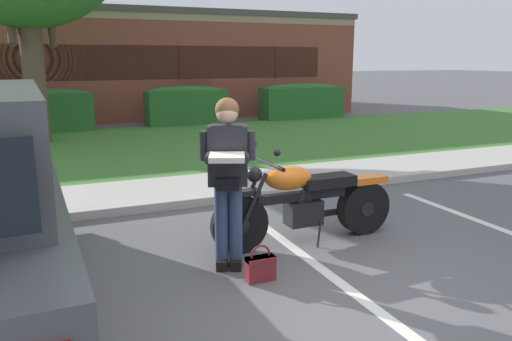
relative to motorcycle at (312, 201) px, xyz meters
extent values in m
plane|color=#565659|center=(-0.66, -1.17, -0.48)|extent=(140.00, 140.00, 0.00)
cube|color=#B7B2A8|center=(-0.66, 1.94, -0.42)|extent=(60.00, 0.20, 0.12)
cube|color=#B7B2A8|center=(-0.66, 2.79, -0.44)|extent=(60.00, 1.50, 0.08)
cube|color=#3D752D|center=(-0.66, 6.97, -0.45)|extent=(60.00, 6.86, 0.06)
cube|color=silver|center=(-2.96, -0.97, -0.48)|extent=(0.17, 4.40, 0.01)
cube|color=silver|center=(-0.30, -0.97, -0.48)|extent=(0.17, 4.40, 0.01)
cylinder|color=black|center=(-0.89, -0.01, -0.16)|extent=(0.64, 0.11, 0.64)
cylinder|color=black|center=(-0.89, -0.01, -0.16)|extent=(0.18, 0.12, 0.18)
cylinder|color=black|center=(0.71, 0.00, -0.16)|extent=(0.64, 0.19, 0.64)
cylinder|color=black|center=(0.71, 0.00, -0.16)|extent=(0.18, 0.20, 0.18)
cube|color=black|center=(-0.89, -0.01, 0.19)|extent=(0.44, 0.14, 0.06)
cube|color=orange|center=(0.76, 0.00, 0.18)|extent=(0.44, 0.20, 0.08)
cylinder|color=black|center=(-0.75, -0.09, 0.12)|extent=(0.31, 0.05, 0.58)
cylinder|color=black|center=(-0.75, 0.07, 0.12)|extent=(0.31, 0.05, 0.58)
sphere|color=black|center=(-0.72, -0.01, 0.38)|extent=(0.17, 0.17, 0.17)
cylinder|color=black|center=(-0.58, -0.01, 0.50)|extent=(0.04, 0.72, 0.03)
cylinder|color=black|center=(-0.57, -0.37, 0.50)|extent=(0.04, 0.10, 0.04)
cylinder|color=black|center=(-0.58, 0.35, 0.50)|extent=(0.04, 0.10, 0.04)
sphere|color=black|center=(-0.59, -0.31, 0.66)|extent=(0.08, 0.08, 0.08)
sphere|color=black|center=(-0.60, 0.29, 0.66)|extent=(0.08, 0.08, 0.08)
cube|color=black|center=(-0.14, -0.01, 0.08)|extent=(1.10, 0.11, 0.10)
ellipsoid|color=orange|center=(-0.31, -0.01, 0.30)|extent=(0.56, 0.33, 0.26)
cube|color=black|center=(0.19, 0.00, 0.22)|extent=(0.64, 0.29, 0.12)
cube|color=black|center=(-0.11, -0.01, -0.12)|extent=(0.40, 0.24, 0.28)
cylinder|color=black|center=(-0.14, -0.01, 0.04)|extent=(0.18, 0.12, 0.21)
cylinder|color=black|center=(-0.08, 0.00, 0.04)|extent=(0.18, 0.12, 0.21)
cylinder|color=black|center=(0.26, 0.14, -0.22)|extent=(0.60, 0.09, 0.08)
cylinder|color=black|center=(0.46, 0.14, -0.22)|extent=(0.60, 0.09, 0.08)
cylinder|color=black|center=(0.01, -0.16, -0.33)|extent=(0.12, 0.12, 0.30)
cube|color=black|center=(-1.07, -0.36, -0.43)|extent=(0.19, 0.26, 0.10)
cube|color=black|center=(-1.20, -0.31, -0.43)|extent=(0.19, 0.26, 0.10)
cylinder|color=navy|center=(-1.06, -0.34, -0.05)|extent=(0.14, 0.14, 0.86)
cylinder|color=navy|center=(-1.19, -0.29, -0.05)|extent=(0.14, 0.14, 0.86)
cube|color=#232328|center=(-1.13, -0.32, 0.67)|extent=(0.43, 0.34, 0.58)
cube|color=#232328|center=(-1.13, -0.32, 0.94)|extent=(0.35, 0.30, 0.06)
sphere|color=tan|center=(-1.13, -0.32, 1.08)|extent=(0.21, 0.21, 0.21)
sphere|color=brown|center=(-1.12, -0.30, 1.11)|extent=(0.23, 0.23, 0.23)
cube|color=black|center=(-1.18, -0.44, 0.42)|extent=(0.24, 0.17, 0.12)
cylinder|color=#232328|center=(-1.04, -0.53, 0.69)|extent=(0.21, 0.35, 0.09)
cylinder|color=#232328|center=(-1.34, -0.41, 0.69)|extent=(0.21, 0.35, 0.09)
cylinder|color=#232328|center=(-0.93, -0.42, 0.77)|extent=(0.10, 0.10, 0.28)
cylinder|color=#232328|center=(-1.34, -0.26, 0.77)|extent=(0.10, 0.10, 0.28)
cube|color=beige|center=(-1.24, -0.60, 0.71)|extent=(0.42, 0.42, 0.05)
cube|color=maroon|center=(-0.97, -0.74, -0.36)|extent=(0.28, 0.12, 0.24)
cube|color=maroon|center=(-0.97, -0.75, -0.26)|extent=(0.28, 0.13, 0.04)
torus|color=maroon|center=(-0.97, -0.74, -0.22)|extent=(0.20, 0.02, 0.20)
cube|color=black|center=(-2.78, -0.64, 1.00)|extent=(0.09, 2.73, 0.55)
cylinder|color=black|center=(-2.76, 0.97, -0.18)|extent=(0.25, 0.60, 0.60)
cylinder|color=brown|center=(-2.79, 8.55, 1.01)|extent=(0.52, 0.52, 2.97)
cylinder|color=brown|center=(-2.30, 8.55, 2.62)|extent=(0.18, 1.13, 1.54)
cylinder|color=brown|center=(-3.18, 8.55, 2.54)|extent=(0.18, 0.93, 1.38)
cube|color=#286028|center=(-2.60, 10.59, 0.07)|extent=(2.57, 0.90, 1.10)
ellipsoid|color=#286028|center=(-2.60, 10.59, 0.62)|extent=(2.44, 0.84, 0.28)
cube|color=#286028|center=(1.50, 10.59, 0.07)|extent=(2.48, 0.90, 1.10)
ellipsoid|color=#286028|center=(1.50, 10.59, 0.62)|extent=(2.36, 0.84, 0.28)
cube|color=#286028|center=(5.59, 10.59, 0.07)|extent=(2.88, 0.90, 1.10)
ellipsoid|color=#286028|center=(5.59, 10.59, 0.62)|extent=(2.74, 0.84, 0.28)
cube|color=brown|center=(-1.90, 16.20, 1.28)|extent=(20.94, 8.44, 3.52)
cube|color=#998466|center=(-1.90, 12.02, 2.92)|extent=(20.94, 0.10, 0.24)
cube|color=#4C4742|center=(-1.90, 16.20, 3.14)|extent=(21.15, 8.53, 0.20)
cube|color=#1E282D|center=(-1.90, 12.01, 1.46)|extent=(17.80, 0.06, 1.10)
cube|color=brown|center=(-1.90, 12.00, 1.46)|extent=(0.08, 0.04, 1.20)
cube|color=brown|center=(1.66, 12.00, 1.46)|extent=(0.08, 0.04, 1.20)
cube|color=brown|center=(5.22, 12.00, 1.46)|extent=(0.08, 0.04, 1.20)
cube|color=#473323|center=(2.28, 12.02, 0.57)|extent=(1.00, 0.08, 2.10)
camera|label=1|loc=(-2.77, -4.82, 1.58)|focal=35.38mm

